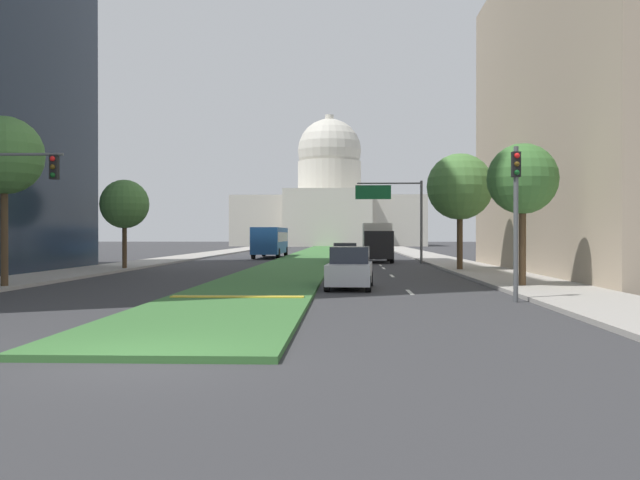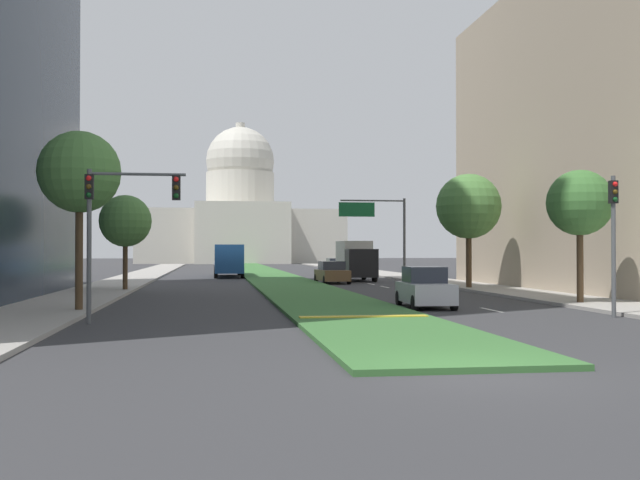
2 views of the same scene
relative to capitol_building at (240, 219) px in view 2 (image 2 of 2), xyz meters
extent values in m
plane|color=#333335|center=(0.00, -66.14, -8.52)|extent=(294.35, 294.35, 0.00)
cube|color=#386B33|center=(0.00, -72.83, -8.45)|extent=(5.01, 120.41, 0.14)
cube|color=gold|center=(0.00, -121.66, -8.36)|extent=(4.51, 0.50, 0.04)
cube|color=silver|center=(6.17, -117.66, -8.51)|extent=(0.16, 2.40, 0.01)
cube|color=silver|center=(6.17, -106.81, -8.51)|extent=(0.16, 2.40, 0.01)
cube|color=silver|center=(6.17, -98.10, -8.51)|extent=(0.16, 2.40, 0.01)
cube|color=silver|center=(6.17, -93.64, -8.51)|extent=(0.16, 2.40, 0.01)
cube|color=silver|center=(6.17, -80.68, -8.51)|extent=(0.16, 2.40, 0.01)
cube|color=silver|center=(6.17, -73.07, -8.51)|extent=(0.16, 2.40, 0.01)
cube|color=silver|center=(6.17, -69.59, -8.51)|extent=(0.16, 2.40, 0.01)
cube|color=#9E9991|center=(-11.83, -79.52, -8.44)|extent=(4.00, 120.41, 0.15)
cube|color=#9E9991|center=(11.83, -79.52, -8.44)|extent=(4.00, 120.41, 0.15)
cube|color=tan|center=(20.43, -104.50, 1.15)|extent=(13.20, 29.04, 19.32)
cube|color=beige|center=(0.00, 0.76, -3.50)|extent=(38.49, 23.40, 10.04)
cube|color=beige|center=(0.00, -12.94, -2.99)|extent=(16.94, 4.00, 11.04)
cylinder|color=beige|center=(0.00, 0.76, 5.30)|extent=(13.24, 13.24, 7.56)
sphere|color=beige|center=(0.00, 0.76, 11.40)|extent=(13.27, 13.27, 13.27)
cylinder|color=beige|center=(0.00, 0.76, 17.38)|extent=(1.80, 1.80, 3.00)
cylinder|color=#515456|center=(-9.33, -121.30, -5.92)|extent=(0.16, 0.16, 5.20)
cube|color=black|center=(-9.33, -121.30, -3.92)|extent=(0.28, 0.24, 0.84)
sphere|color=red|center=(-9.33, -121.44, -3.64)|extent=(0.18, 0.18, 0.18)
sphere|color=#4C380F|center=(-9.33, -121.44, -3.92)|extent=(0.18, 0.18, 0.18)
sphere|color=#0F4219|center=(-9.33, -121.44, -4.20)|extent=(0.18, 0.18, 0.18)
cylinder|color=#515456|center=(-7.73, -121.30, -3.47)|extent=(3.20, 0.10, 0.10)
cube|color=black|center=(-6.45, -121.30, -3.92)|extent=(0.28, 0.24, 0.84)
sphere|color=red|center=(-6.45, -121.44, -3.64)|extent=(0.18, 0.18, 0.18)
sphere|color=#4C380F|center=(-6.45, -121.44, -3.92)|extent=(0.18, 0.18, 0.18)
sphere|color=#0F4219|center=(-6.45, -121.44, -4.20)|extent=(0.18, 0.18, 0.18)
cylinder|color=#515456|center=(9.33, -121.63, -5.92)|extent=(0.16, 0.16, 5.20)
cube|color=black|center=(9.33, -121.63, -3.92)|extent=(0.28, 0.24, 0.84)
sphere|color=red|center=(9.33, -121.77, -3.64)|extent=(0.18, 0.18, 0.18)
sphere|color=#4C380F|center=(9.33, -121.77, -3.92)|extent=(0.18, 0.18, 0.18)
sphere|color=#0F4219|center=(9.33, -121.77, -4.20)|extent=(0.18, 0.18, 0.18)
cylinder|color=#515456|center=(9.53, -90.30, -5.27)|extent=(0.20, 0.20, 6.50)
cylinder|color=#515456|center=(7.01, -90.30, -2.22)|extent=(5.04, 0.12, 0.12)
cube|color=#146033|center=(5.75, -90.35, -2.92)|extent=(2.80, 0.08, 1.10)
cylinder|color=#4C3823|center=(-10.39, -116.98, -6.19)|extent=(0.30, 0.30, 4.65)
sphere|color=#4C7F3D|center=(-10.39, -116.98, -2.98)|extent=(3.21, 3.21, 3.21)
cylinder|color=#4C3823|center=(11.00, -115.81, -6.63)|extent=(0.30, 0.30, 3.78)
sphere|color=#3D7033|center=(11.00, -115.81, -3.93)|extent=(2.94, 2.94, 2.94)
cylinder|color=#4C3823|center=(-10.37, -101.62, -6.84)|extent=(0.29, 0.29, 3.35)
sphere|color=#4C7F3D|center=(-10.37, -101.62, -4.31)|extent=(3.08, 3.08, 3.08)
cylinder|color=#4C3823|center=(10.62, -102.13, -6.47)|extent=(0.36, 0.36, 4.09)
sphere|color=#4C7F3D|center=(10.62, -102.13, -3.30)|extent=(4.07, 4.07, 4.07)
cube|color=#BCBCC1|center=(3.82, -116.01, -7.87)|extent=(2.02, 4.38, 0.84)
cube|color=#282D38|center=(3.83, -115.84, -7.11)|extent=(1.68, 2.14, 0.69)
cylinder|color=black|center=(4.54, -117.75, -8.20)|extent=(0.25, 0.65, 0.64)
cylinder|color=black|center=(2.92, -117.66, -8.20)|extent=(0.25, 0.65, 0.64)
cylinder|color=black|center=(4.73, -114.37, -8.20)|extent=(0.25, 0.65, 0.64)
cylinder|color=black|center=(3.10, -114.28, -8.20)|extent=(0.25, 0.65, 0.64)
cube|color=brown|center=(3.53, -92.24, -7.91)|extent=(2.10, 4.57, 0.78)
cube|color=#282D38|center=(3.52, -92.06, -7.20)|extent=(1.77, 2.23, 0.64)
cylinder|color=black|center=(4.48, -93.99, -8.20)|extent=(0.25, 0.65, 0.64)
cylinder|color=black|center=(2.73, -94.07, -8.20)|extent=(0.25, 0.65, 0.64)
cylinder|color=black|center=(4.32, -90.40, -8.20)|extent=(0.25, 0.65, 0.64)
cylinder|color=black|center=(2.58, -90.48, -8.20)|extent=(0.25, 0.65, 0.64)
cube|color=#4C5156|center=(5.99, -79.37, -7.88)|extent=(1.80, 4.70, 0.82)
cube|color=#282D38|center=(5.99, -79.18, -7.13)|extent=(1.58, 2.26, 0.67)
cylinder|color=black|center=(6.80, -81.27, -8.20)|extent=(0.22, 0.64, 0.64)
cylinder|color=black|center=(5.17, -81.26, -8.20)|extent=(0.22, 0.64, 0.64)
cylinder|color=black|center=(6.81, -77.47, -8.20)|extent=(0.22, 0.64, 0.64)
cylinder|color=black|center=(5.18, -77.47, -8.20)|extent=(0.22, 0.64, 0.64)
cube|color=black|center=(6.20, -89.94, -7.07)|extent=(2.30, 2.00, 2.20)
cube|color=silver|center=(6.20, -86.74, -6.72)|extent=(2.30, 4.40, 2.80)
cylinder|color=black|center=(7.25, -89.94, -8.07)|extent=(0.30, 0.90, 0.90)
cylinder|color=black|center=(5.15, -89.94, -8.07)|extent=(0.30, 0.90, 0.90)
cylinder|color=black|center=(7.25, -85.64, -8.07)|extent=(0.30, 0.90, 0.90)
cylinder|color=black|center=(5.15, -85.64, -8.07)|extent=(0.30, 0.90, 0.90)
cube|color=#1E4C8C|center=(-3.82, -77.15, -6.82)|extent=(2.50, 11.00, 2.50)
cube|color=#232833|center=(-3.82, -77.15, -6.47)|extent=(2.52, 10.12, 0.90)
cylinder|color=black|center=(-4.97, -72.85, -8.02)|extent=(0.32, 1.00, 1.00)
cylinder|color=black|center=(-2.67, -72.85, -8.02)|extent=(0.32, 1.00, 1.00)
cylinder|color=black|center=(-4.97, -81.05, -8.02)|extent=(0.32, 1.00, 1.00)
cylinder|color=black|center=(-2.67, -81.05, -8.02)|extent=(0.32, 1.00, 1.00)
camera|label=1|loc=(3.71, -145.03, -6.26)|focal=39.04mm
camera|label=2|loc=(-5.20, -147.49, -6.04)|focal=42.39mm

